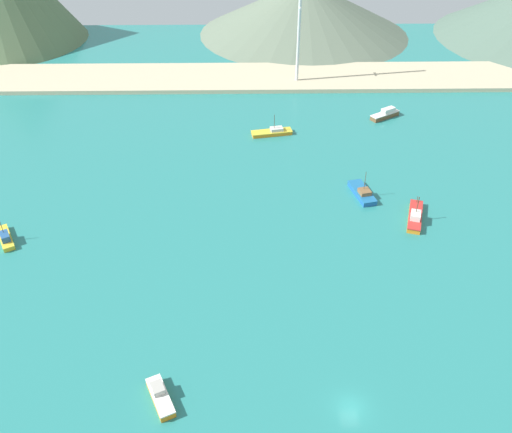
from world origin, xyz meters
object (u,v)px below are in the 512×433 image
fishing_boat_7 (385,114)px  radio_tower (299,22)px  fishing_boat_4 (5,238)px  fishing_boat_5 (362,193)px  fishing_boat_1 (160,396)px  fishing_boat_3 (272,132)px  fishing_boat_2 (415,216)px

fishing_boat_7 → radio_tower: bearing=133.8°
fishing_boat_4 → fishing_boat_5: 71.88m
fishing_boat_1 → fishing_boat_7: size_ratio=0.84×
fishing_boat_7 → radio_tower: radio_tower is taller
fishing_boat_1 → fishing_boat_3: (18.62, 77.72, -0.14)m
radio_tower → fishing_boat_7: bearing=-46.2°
fishing_boat_4 → radio_tower: size_ratio=0.22×
fishing_boat_1 → fishing_boat_3: fishing_boat_3 is taller
fishing_boat_2 → fishing_boat_3: 45.52m
fishing_boat_7 → fishing_boat_2: bearing=-94.5°
fishing_boat_3 → fishing_boat_5: fishing_boat_5 is taller
fishing_boat_1 → radio_tower: (27.17, 110.00, 17.59)m
fishing_boat_1 → fishing_boat_7: 99.93m
fishing_boat_1 → fishing_boat_5: size_ratio=0.76×
fishing_boat_4 → fishing_boat_1: bearing=-46.5°
fishing_boat_7 → radio_tower: (-22.08, 23.05, 17.43)m
fishing_boat_3 → radio_tower: (8.55, 32.28, 17.73)m
fishing_boat_2 → fishing_boat_4: size_ratio=1.35×
fishing_boat_1 → fishing_boat_4: size_ratio=0.91×
fishing_boat_4 → radio_tower: radio_tower is taller
fishing_boat_4 → fishing_boat_3: bearing=38.8°
fishing_boat_1 → fishing_boat_5: fishing_boat_5 is taller
fishing_boat_4 → radio_tower: (61.00, 74.40, 17.62)m
fishing_boat_2 → fishing_boat_7: bearing=85.5°
fishing_boat_4 → fishing_boat_7: fishing_boat_4 is taller
fishing_boat_4 → radio_tower: bearing=50.7°
fishing_boat_5 → fishing_boat_7: fishing_boat_5 is taller
fishing_boat_7 → fishing_boat_1: bearing=-119.5°
fishing_boat_3 → fishing_boat_4: bearing=-141.2°
fishing_boat_5 → fishing_boat_4: bearing=-168.6°
fishing_boat_2 → fishing_boat_3: bearing=126.5°
fishing_boat_3 → radio_tower: bearing=75.2°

